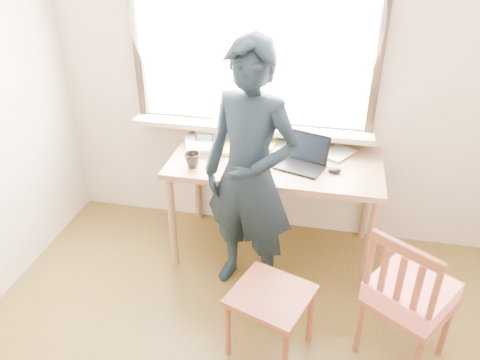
% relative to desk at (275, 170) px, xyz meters
% --- Properties ---
extents(room_shell, '(3.52, 4.02, 2.61)m').
position_rel_desk_xyz_m(room_shell, '(-0.06, -1.43, 0.91)').
color(room_shell, beige).
rests_on(room_shell, ground).
extents(desk, '(1.51, 0.76, 0.81)m').
position_rel_desk_xyz_m(desk, '(0.00, 0.00, 0.00)').
color(desk, '#8D6546').
rests_on(desk, ground).
extents(laptop, '(0.38, 0.35, 0.22)m').
position_rel_desk_xyz_m(laptop, '(0.20, -0.04, 0.14)').
color(laptop, black).
rests_on(laptop, desk).
extents(mug_white, '(0.16, 0.16, 0.09)m').
position_rel_desk_xyz_m(mug_white, '(-0.17, 0.15, 0.13)').
color(mug_white, white).
rests_on(mug_white, desk).
extents(mug_dark, '(0.12, 0.12, 0.10)m').
position_rel_desk_xyz_m(mug_dark, '(-0.56, -0.22, 0.14)').
color(mug_dark, black).
rests_on(mug_dark, desk).
extents(mouse, '(0.10, 0.07, 0.04)m').
position_rel_desk_xyz_m(mouse, '(0.42, -0.10, 0.10)').
color(mouse, black).
rests_on(mouse, desk).
extents(desk_clutter, '(0.66, 0.54, 0.06)m').
position_rel_desk_xyz_m(desk_clutter, '(-0.37, 0.19, 0.11)').
color(desk_clutter, white).
rests_on(desk_clutter, desk).
extents(book_a, '(0.23, 0.30, 0.03)m').
position_rel_desk_xyz_m(book_a, '(-0.34, 0.24, 0.10)').
color(book_a, white).
rests_on(book_a, desk).
extents(book_b, '(0.29, 0.31, 0.02)m').
position_rel_desk_xyz_m(book_b, '(0.35, 0.23, 0.09)').
color(book_b, white).
rests_on(book_b, desk).
extents(picture_frame, '(0.14, 0.02, 0.11)m').
position_rel_desk_xyz_m(picture_frame, '(-0.56, 0.10, 0.14)').
color(picture_frame, black).
rests_on(picture_frame, desk).
extents(work_chair, '(0.55, 0.54, 0.45)m').
position_rel_desk_xyz_m(work_chair, '(0.12, -0.96, -0.35)').
color(work_chair, brown).
rests_on(work_chair, ground).
extents(side_chair, '(0.58, 0.58, 0.92)m').
position_rel_desk_xyz_m(side_chair, '(0.89, -0.86, -0.24)').
color(side_chair, brown).
rests_on(side_chair, ground).
extents(person, '(0.74, 0.60, 1.78)m').
position_rel_desk_xyz_m(person, '(-0.11, -0.40, 0.16)').
color(person, black).
rests_on(person, ground).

